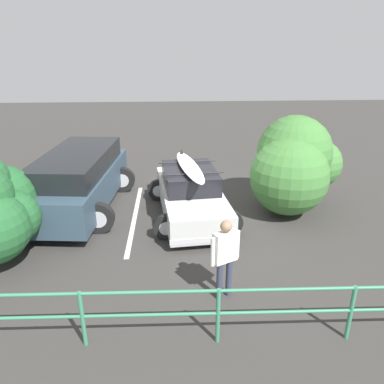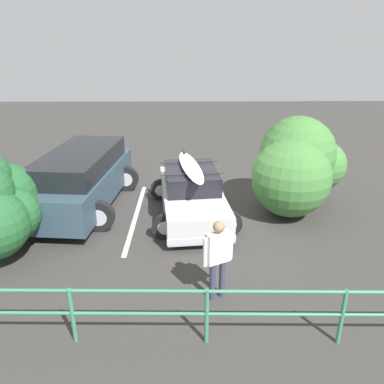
# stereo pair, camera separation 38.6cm
# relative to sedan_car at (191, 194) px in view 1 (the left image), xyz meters

# --- Properties ---
(ground_plane) EXTENTS (44.00, 44.00, 0.02)m
(ground_plane) POSITION_rel_sedan_car_xyz_m (-0.18, -0.30, -0.65)
(ground_plane) COLOR #383533
(ground_plane) RESTS_ON ground
(parking_stripe) EXTENTS (0.12, 4.50, 0.00)m
(parking_stripe) POSITION_rel_sedan_car_xyz_m (1.58, 0.04, -0.64)
(parking_stripe) COLOR silver
(parking_stripe) RESTS_ON ground
(sedan_car) EXTENTS (2.53, 4.23, 1.61)m
(sedan_car) POSITION_rel_sedan_car_xyz_m (0.00, 0.00, 0.00)
(sedan_car) COLOR silver
(sedan_car) RESTS_ON ground
(suv_car) EXTENTS (2.88, 5.09, 1.73)m
(suv_car) POSITION_rel_sedan_car_xyz_m (3.17, -0.60, 0.27)
(suv_car) COLOR #334756
(suv_car) RESTS_ON ground
(person_bystander) EXTENTS (0.57, 0.37, 1.62)m
(person_bystander) POSITION_rel_sedan_car_xyz_m (-0.44, 3.74, 0.34)
(person_bystander) COLOR #33384C
(person_bystander) RESTS_ON ground
(railing_fence) EXTENTS (8.65, 0.25, 1.02)m
(railing_fence) POSITION_rel_sedan_car_xyz_m (-0.19, 4.89, 0.06)
(railing_fence) COLOR #387F5B
(railing_fence) RESTS_ON ground
(bush_near_left) EXTENTS (2.92, 2.84, 2.70)m
(bush_near_left) POSITION_rel_sedan_car_xyz_m (-3.00, -0.33, 0.62)
(bush_near_left) COLOR brown
(bush_near_left) RESTS_ON ground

